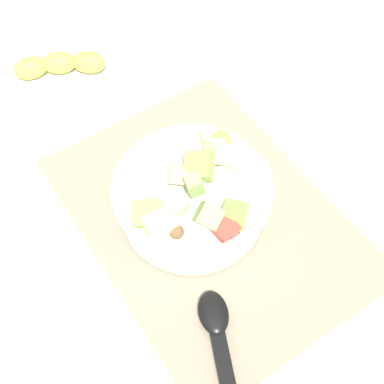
{
  "coord_description": "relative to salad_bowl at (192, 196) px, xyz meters",
  "views": [
    {
      "loc": [
        -0.31,
        0.23,
        0.63
      ],
      "look_at": [
        0.02,
        0.01,
        0.05
      ],
      "focal_mm": 51.13,
      "sensor_mm": 36.0,
      "label": 1
    }
  ],
  "objects": [
    {
      "name": "ground_plane",
      "position": [
        -0.02,
        -0.02,
        -0.04
      ],
      "size": [
        2.4,
        2.4,
        0.0
      ],
      "primitive_type": "plane",
      "color": "silver"
    },
    {
      "name": "placemat",
      "position": [
        -0.02,
        -0.02,
        -0.04
      ],
      "size": [
        0.43,
        0.31,
        0.01
      ],
      "primitive_type": "cube",
      "color": "gray",
      "rests_on": "ground_plane"
    },
    {
      "name": "salad_bowl",
      "position": [
        0.0,
        0.0,
        0.0
      ],
      "size": [
        0.21,
        0.21,
        0.1
      ],
      "color": "white",
      "rests_on": "placemat"
    },
    {
      "name": "serving_spoon",
      "position": [
        -0.18,
        0.08,
        -0.03
      ],
      "size": [
        0.23,
        0.12,
        0.01
      ],
      "color": "black",
      "rests_on": "placemat"
    },
    {
      "name": "banana_whole",
      "position": [
        0.35,
        0.03,
        -0.03
      ],
      "size": [
        0.09,
        0.15,
        0.04
      ],
      "color": "yellow",
      "rests_on": "ground_plane"
    }
  ]
}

